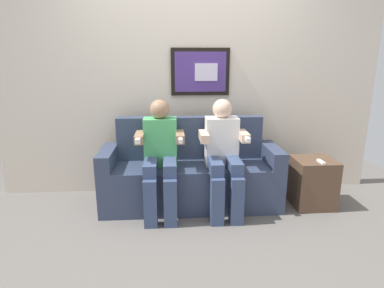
% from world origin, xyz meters
% --- Properties ---
extents(ground_plane, '(5.47, 5.47, 0.00)m').
position_xyz_m(ground_plane, '(0.00, 0.00, 0.00)').
color(ground_plane, '#66605B').
extents(back_wall_assembly, '(4.20, 0.10, 2.60)m').
position_xyz_m(back_wall_assembly, '(0.00, 0.76, 1.30)').
color(back_wall_assembly, beige).
rests_on(back_wall_assembly, ground_plane).
extents(couch, '(1.80, 0.58, 0.90)m').
position_xyz_m(couch, '(0.00, 0.33, 0.31)').
color(couch, '#333D56').
rests_on(couch, ground_plane).
extents(person_on_left, '(0.46, 0.56, 1.11)m').
position_xyz_m(person_on_left, '(-0.30, 0.16, 0.61)').
color(person_on_left, '#4CB266').
rests_on(person_on_left, ground_plane).
extents(person_on_right, '(0.46, 0.56, 1.11)m').
position_xyz_m(person_on_right, '(0.30, 0.16, 0.61)').
color(person_on_right, white).
rests_on(person_on_right, ground_plane).
extents(side_table_right, '(0.40, 0.40, 0.50)m').
position_xyz_m(side_table_right, '(1.25, 0.22, 0.25)').
color(side_table_right, brown).
rests_on(side_table_right, ground_plane).
extents(spare_remote_on_table, '(0.04, 0.13, 0.02)m').
position_xyz_m(spare_remote_on_table, '(1.27, 0.10, 0.51)').
color(spare_remote_on_table, white).
rests_on(spare_remote_on_table, side_table_right).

